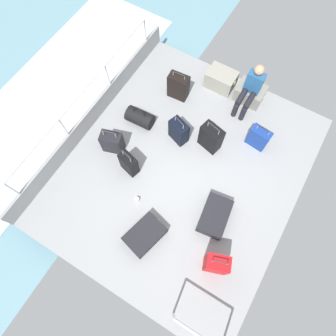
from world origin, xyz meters
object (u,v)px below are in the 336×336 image
at_px(passenger_seated, 251,88).
at_px(suitcase_1, 211,138).
at_px(cargo_crate_0, 221,79).
at_px(cargo_crate_1, 250,93).
at_px(suitcase_7, 178,86).
at_px(duffel_bag, 140,118).
at_px(suitcase_5, 112,142).
at_px(suitcase_0, 216,264).
at_px(suitcase_4, 145,235).
at_px(suitcase_3, 129,164).
at_px(paper_cup, 137,200).
at_px(suitcase_8, 215,216).
at_px(suitcase_2, 179,131).
at_px(suitcase_6, 259,138).

height_order(passenger_seated, suitcase_1, passenger_seated).
xyz_separation_m(cargo_crate_0, cargo_crate_1, (0.70, 0.01, -0.02)).
height_order(suitcase_7, duffel_bag, suitcase_7).
bearing_deg(suitcase_5, passenger_seated, 51.87).
distance_m(suitcase_0, suitcase_4, 1.34).
height_order(suitcase_3, suitcase_7, suitcase_3).
bearing_deg(paper_cup, suitcase_7, 102.44).
height_order(suitcase_0, suitcase_7, suitcase_0).
bearing_deg(suitcase_8, cargo_crate_0, 115.01).
height_order(suitcase_4, suitcase_8, suitcase_8).
height_order(suitcase_4, suitcase_5, suitcase_5).
relative_size(suitcase_1, duffel_bag, 1.30).
distance_m(cargo_crate_1, suitcase_8, 2.82).
xyz_separation_m(cargo_crate_1, suitcase_3, (-1.29, -2.74, 0.09)).
distance_m(suitcase_4, suitcase_7, 3.16).
height_order(cargo_crate_1, duffel_bag, duffel_bag).
distance_m(passenger_seated, suitcase_0, 3.49).
xyz_separation_m(cargo_crate_0, suitcase_1, (0.49, -1.46, 0.11)).
relative_size(suitcase_0, suitcase_4, 0.99).
height_order(suitcase_0, suitcase_2, suitcase_0).
relative_size(suitcase_1, suitcase_7, 1.07).
bearing_deg(cargo_crate_0, suitcase_5, -114.44).
bearing_deg(suitcase_0, suitcase_3, 161.05).
distance_m(passenger_seated, suitcase_5, 2.99).
xyz_separation_m(suitcase_4, duffel_bag, (-1.38, 1.98, 0.06)).
bearing_deg(suitcase_8, suitcase_2, 141.69).
bearing_deg(suitcase_2, passenger_seated, 60.58).
distance_m(suitcase_7, paper_cup, 2.56).
relative_size(suitcase_4, suitcase_7, 1.12).
bearing_deg(suitcase_0, cargo_crate_0, 115.50).
bearing_deg(suitcase_3, suitcase_2, 66.99).
height_order(cargo_crate_1, suitcase_3, suitcase_3).
height_order(suitcase_2, suitcase_3, suitcase_3).
relative_size(cargo_crate_1, duffel_bag, 1.07).
bearing_deg(suitcase_7, paper_cup, -77.56).
bearing_deg(suitcase_4, suitcase_6, 71.23).
relative_size(cargo_crate_0, suitcase_2, 0.96).
relative_size(cargo_crate_1, suitcase_5, 0.93).
height_order(cargo_crate_1, suitcase_6, suitcase_6).
relative_size(cargo_crate_0, suitcase_4, 0.82).
relative_size(cargo_crate_0, suitcase_5, 0.97).
bearing_deg(cargo_crate_1, passenger_seated, -90.00).
distance_m(suitcase_4, suitcase_8, 1.32).
height_order(cargo_crate_0, suitcase_8, cargo_crate_0).
relative_size(suitcase_3, suitcase_6, 1.11).
distance_m(suitcase_2, suitcase_5, 1.34).
bearing_deg(paper_cup, suitcase_2, 90.16).
distance_m(suitcase_1, duffel_bag, 1.54).
xyz_separation_m(passenger_seated, duffel_bag, (-1.71, -1.55, -0.38)).
bearing_deg(suitcase_4, suitcase_7, 109.23).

